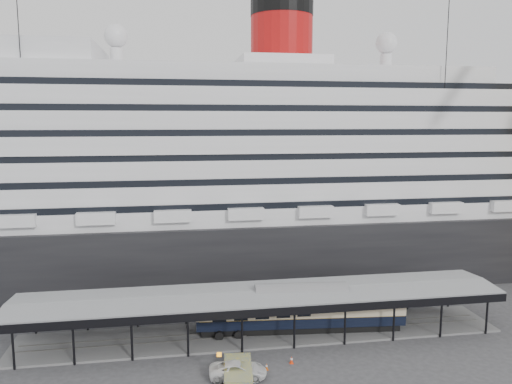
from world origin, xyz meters
TOP-DOWN VIEW (x-y plane):
  - ground at (0.00, 0.00)m, footprint 200.00×200.00m
  - cruise_ship at (0.05, 32.00)m, footprint 130.00×30.00m
  - platform_canopy at (0.00, 5.00)m, footprint 56.00×9.18m
  - port_truck at (-4.03, -4.40)m, footprint 5.86×3.16m
  - pullman_carriage at (4.65, 5.00)m, footprint 24.57×5.26m
  - traffic_cone_left at (-5.88, -2.98)m, footprint 0.48×0.48m
  - traffic_cone_mid at (-1.00, -3.33)m, footprint 0.40×0.40m
  - traffic_cone_right at (1.78, -2.43)m, footprint 0.42×0.42m

SIDE VIEW (x-z plane):
  - ground at x=0.00m, z-range 0.00..0.00m
  - traffic_cone_mid at x=-1.00m, z-range 0.00..0.68m
  - traffic_cone_left at x=-5.88m, z-range 0.00..0.70m
  - traffic_cone_right at x=1.78m, z-range 0.00..0.78m
  - port_truck at x=-4.03m, z-range 0.00..1.56m
  - platform_canopy at x=0.00m, z-range -0.29..5.01m
  - pullman_carriage at x=4.65m, z-range -9.09..14.86m
  - cruise_ship at x=0.05m, z-range -3.60..40.30m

